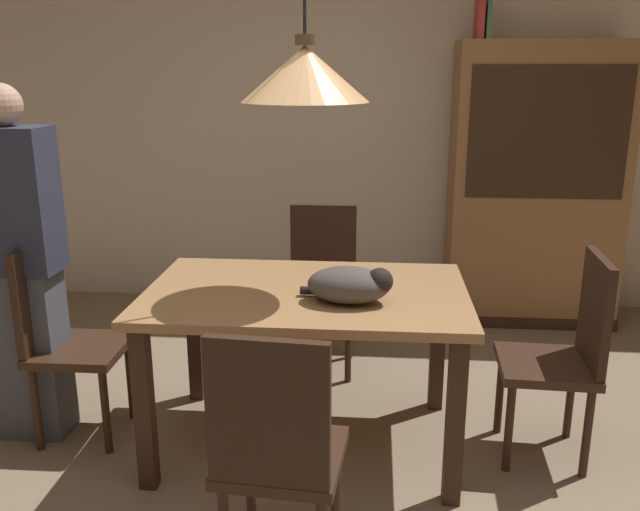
% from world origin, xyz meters
% --- Properties ---
extents(back_wall, '(6.40, 0.10, 2.90)m').
position_xyz_m(back_wall, '(0.00, 2.65, 1.45)').
color(back_wall, beige).
rests_on(back_wall, ground).
extents(dining_table, '(1.40, 0.90, 0.75)m').
position_xyz_m(dining_table, '(-0.07, 0.59, 0.65)').
color(dining_table, '#A87A4C').
rests_on(dining_table, ground).
extents(chair_far_back, '(0.40, 0.40, 0.93)m').
position_xyz_m(chair_far_back, '(-0.07, 1.47, 0.51)').
color(chair_far_back, '#382316').
rests_on(chair_far_back, ground).
extents(chair_left_side, '(0.40, 0.40, 0.93)m').
position_xyz_m(chair_left_side, '(-1.20, 0.59, 0.51)').
color(chair_left_side, '#382316').
rests_on(chair_left_side, ground).
extents(chair_right_side, '(0.42, 0.42, 0.93)m').
position_xyz_m(chair_right_side, '(1.06, 0.59, 0.51)').
color(chair_right_side, '#382316').
rests_on(chair_right_side, ground).
extents(chair_near_front, '(0.43, 0.43, 0.93)m').
position_xyz_m(chair_near_front, '(-0.08, -0.29, 0.51)').
color(chair_near_front, '#382316').
rests_on(chair_near_front, ground).
extents(cat_sleeping, '(0.39, 0.24, 0.16)m').
position_xyz_m(cat_sleeping, '(0.13, 0.45, 0.83)').
color(cat_sleeping, '#4C4742').
rests_on(cat_sleeping, dining_table).
extents(pendant_lamp, '(0.52, 0.52, 1.30)m').
position_xyz_m(pendant_lamp, '(-0.07, 0.59, 1.66)').
color(pendant_lamp, '#E0A86B').
extents(hutch_bookcase, '(1.12, 0.45, 1.85)m').
position_xyz_m(hutch_bookcase, '(1.27, 2.32, 0.89)').
color(hutch_bookcase, olive).
rests_on(hutch_bookcase, ground).
extents(book_red_tall, '(0.04, 0.22, 0.28)m').
position_xyz_m(book_red_tall, '(0.84, 2.32, 1.99)').
color(book_red_tall, '#B73833').
rests_on(book_red_tall, hutch_bookcase).
extents(book_green_slim, '(0.03, 0.20, 0.26)m').
position_xyz_m(book_green_slim, '(0.89, 2.32, 1.98)').
color(book_green_slim, '#427A4C').
rests_on(book_green_slim, hutch_bookcase).
extents(person_standing, '(0.36, 0.22, 1.63)m').
position_xyz_m(person_standing, '(-1.36, 0.58, 0.82)').
color(person_standing, '#4C515B').
rests_on(person_standing, ground).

